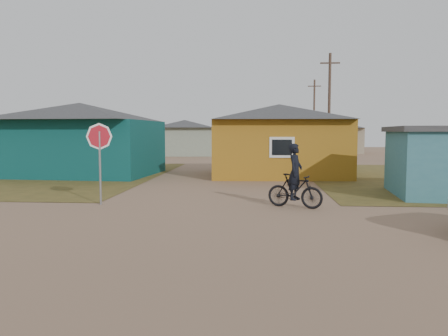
{
  "coord_description": "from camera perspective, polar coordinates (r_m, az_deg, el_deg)",
  "views": [
    {
      "loc": [
        1.26,
        -10.16,
        2.4
      ],
      "look_at": [
        0.29,
        3.0,
        1.3
      ],
      "focal_mm": 35.0,
      "sensor_mm": 36.0,
      "label": 1
    }
  ],
  "objects": [
    {
      "name": "house_yellow",
      "position": [
        24.2,
        7.17,
        3.79
      ],
      "size": [
        7.72,
        6.76,
        3.9
      ],
      "color": "#9C6818",
      "rests_on": "ground"
    },
    {
      "name": "house_beige_east",
      "position": [
        50.92,
        14.14,
        4.01
      ],
      "size": [
        6.95,
        6.05,
        3.6
      ],
      "color": "gray",
      "rests_on": "ground"
    },
    {
      "name": "ground",
      "position": [
        10.52,
        -2.82,
        -8.43
      ],
      "size": [
        120.0,
        120.0,
        0.0
      ],
      "primitive_type": "plane",
      "color": "#89674F"
    },
    {
      "name": "utility_pole_near",
      "position": [
        32.63,
        13.57,
        7.68
      ],
      "size": [
        1.4,
        0.2,
        8.0
      ],
      "color": "#4D392E",
      "rests_on": "ground"
    },
    {
      "name": "stop_sign",
      "position": [
        14.8,
        -15.95,
        2.86
      ],
      "size": [
        0.85,
        0.3,
        2.68
      ],
      "color": "gray",
      "rests_on": "ground"
    },
    {
      "name": "cyclist",
      "position": [
        13.94,
        9.26,
        -2.14
      ],
      "size": [
        1.85,
        1.17,
        2.03
      ],
      "color": "black",
      "rests_on": "ground"
    },
    {
      "name": "house_pale_north",
      "position": [
        58.2,
        -11.01,
        4.04
      ],
      "size": [
        6.28,
        5.81,
        3.4
      ],
      "color": "gray",
      "rests_on": "ground"
    },
    {
      "name": "house_teal",
      "position": [
        25.6,
        -18.24,
        3.75
      ],
      "size": [
        8.93,
        7.08,
        4.0
      ],
      "color": "#0A3C3C",
      "rests_on": "ground"
    },
    {
      "name": "house_pale_west",
      "position": [
        44.76,
        -5.13,
        4.05
      ],
      "size": [
        7.04,
        6.15,
        3.6
      ],
      "color": "gray",
      "rests_on": "ground"
    },
    {
      "name": "utility_pole_far",
      "position": [
        48.6,
        11.67,
        6.71
      ],
      "size": [
        1.4,
        0.2,
        8.0
      ],
      "color": "#4D392E",
      "rests_on": "ground"
    }
  ]
}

